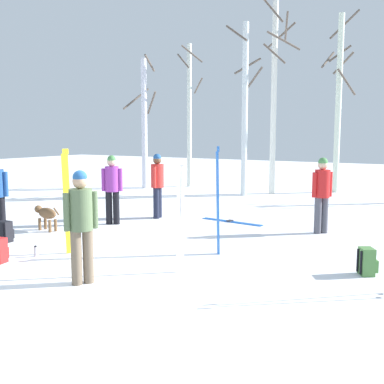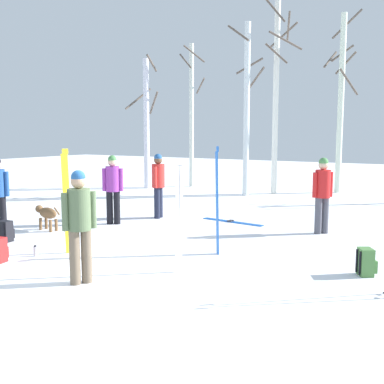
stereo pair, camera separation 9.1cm
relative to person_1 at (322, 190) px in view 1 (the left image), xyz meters
name	(u,v)px [view 1 (the left image)]	position (x,y,z in m)	size (l,w,h in m)	color
ground_plane	(104,265)	(-2.47, -4.49, -0.98)	(60.00, 60.00, 0.00)	white
person_1	(322,190)	(0.00, 0.00, 0.00)	(0.36, 0.43, 1.72)	#4C4C56
person_2	(112,185)	(-4.73, -1.63, 0.00)	(0.46, 0.34, 1.72)	black
person_3	(157,181)	(-4.27, -0.36, 0.00)	(0.34, 0.51, 1.72)	#1E2338
person_4	(81,220)	(-2.09, -5.38, 0.00)	(0.34, 0.47, 1.72)	#72604C
dog	(46,214)	(-5.56, -3.02, -0.59)	(0.89, 0.28, 0.57)	brown
ski_pair_planted_0	(180,217)	(-1.14, -4.13, -0.07)	(0.09, 0.15, 1.84)	white
ski_pair_planted_1	(218,201)	(-1.18, -2.76, 0.02)	(0.20, 0.21, 2.01)	blue
ski_pair_planted_2	(67,202)	(-3.57, -4.23, 0.00)	(0.07, 0.17, 1.97)	yellow
ski_pair_lying_0	(231,222)	(-2.31, 0.13, -0.97)	(1.74, 0.35, 0.05)	blue
backpack_1	(5,232)	(-5.39, -4.25, -0.77)	(0.28, 0.31, 0.44)	black
backpack_2	(367,262)	(1.50, -2.72, -0.77)	(0.34, 0.33, 0.44)	#4C7F3F
water_bottle_0	(36,252)	(-3.92, -4.72, -0.88)	(0.07, 0.07, 0.21)	silver
birch_tree_0	(144,122)	(-8.62, 4.87, 1.73)	(1.32, 1.20, 5.32)	silver
birch_tree_1	(189,113)	(-7.38, 6.36, 2.09)	(1.10, 1.25, 5.91)	silver
birch_tree_2	(245,107)	(-4.19, 4.93, 2.18)	(1.17, 1.26, 6.10)	silver
birch_tree_3	(274,94)	(-3.49, 5.96, 2.71)	(1.48, 1.55, 6.97)	white
birch_tree_4	(339,100)	(-1.57, 7.59, 2.51)	(1.21, 1.20, 6.82)	silver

